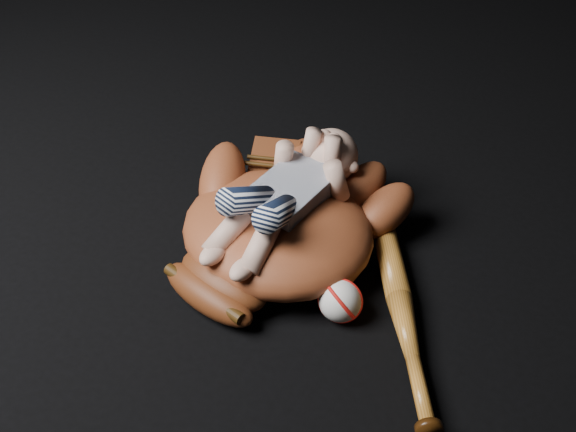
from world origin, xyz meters
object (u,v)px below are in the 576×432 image
at_px(baseball_bat, 402,310).
at_px(baseball, 340,301).
at_px(baseball_glove, 277,223).
at_px(newborn_baby, 281,195).

relative_size(baseball_bat, baseball, 6.62).
distance_m(baseball_glove, newborn_baby, 0.06).
xyz_separation_m(baseball_bat, baseball, (-0.10, -0.03, 0.01)).
bearing_deg(baseball_glove, baseball_bat, 4.45).
height_order(baseball_bat, baseball, baseball).
bearing_deg(baseball_bat, newborn_baby, 163.65).
xyz_separation_m(newborn_baby, baseball, (0.15, -0.11, -0.10)).
xyz_separation_m(baseball_glove, baseball_bat, (0.26, -0.06, -0.06)).
height_order(newborn_baby, baseball, newborn_baby).
bearing_deg(baseball_bat, baseball_glove, 165.84).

